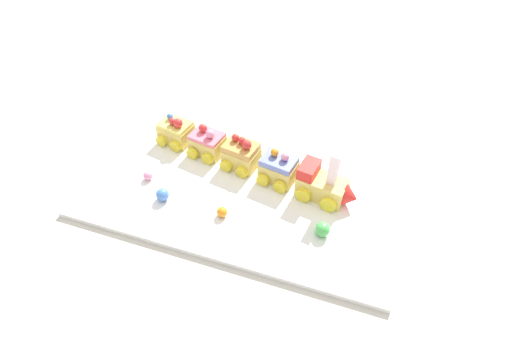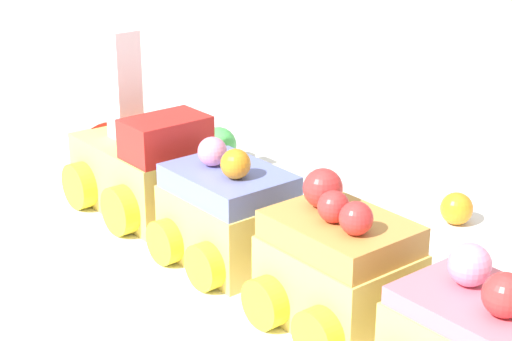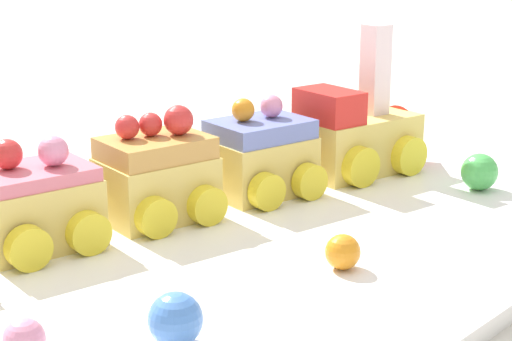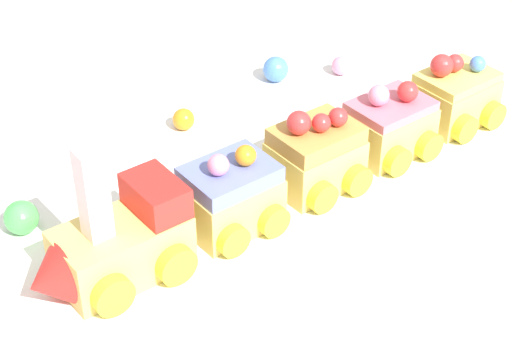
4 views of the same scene
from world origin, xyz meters
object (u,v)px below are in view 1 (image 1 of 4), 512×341
(gumball_blue, at_px, (163,195))
(gumball_pink, at_px, (148,176))
(cake_car_caramel, at_px, (241,155))
(cake_car_strawberry, at_px, (208,143))
(gumball_green, at_px, (323,229))
(cake_car_blueberry, at_px, (278,169))
(cake_train_locomotive, at_px, (326,186))
(cake_car_lemon, at_px, (176,131))
(gumball_orange, at_px, (222,212))

(gumball_blue, distance_m, gumball_pink, 0.07)
(cake_car_caramel, relative_size, gumball_pink, 4.22)
(cake_car_strawberry, distance_m, gumball_green, 0.33)
(gumball_pink, bearing_deg, cake_car_strawberry, 54.27)
(cake_car_blueberry, relative_size, gumball_blue, 3.18)
(gumball_green, bearing_deg, cake_car_strawberry, 153.51)
(cake_car_strawberry, bearing_deg, cake_train_locomotive, -0.01)
(cake_car_caramel, relative_size, gumball_blue, 3.18)
(cake_car_lemon, bearing_deg, gumball_pink, -80.30)
(gumball_blue, xyz_separation_m, gumball_pink, (-0.06, 0.04, -0.00))
(gumball_green, bearing_deg, gumball_pink, 176.12)
(cake_car_lemon, bearing_deg, cake_car_strawberry, 0.23)
(cake_car_strawberry, xyz_separation_m, cake_car_lemon, (-0.09, 0.02, 0.00))
(cake_train_locomotive, relative_size, gumball_green, 4.60)
(cake_car_lemon, xyz_separation_m, gumball_pink, (-0.00, -0.14, -0.02))
(cake_car_caramel, xyz_separation_m, gumball_green, (0.21, -0.13, -0.01))
(gumball_green, bearing_deg, cake_train_locomotive, 99.10)
(cake_car_strawberry, xyz_separation_m, gumball_green, (0.30, -0.15, -0.01))
(cake_car_lemon, height_order, gumball_pink, cake_car_lemon)
(cake_car_strawberry, relative_size, cake_car_lemon, 1.00)
(cake_car_blueberry, xyz_separation_m, cake_car_lemon, (-0.26, 0.05, -0.00))
(cake_train_locomotive, xyz_separation_m, gumball_pink, (-0.37, -0.07, -0.02))
(gumball_pink, bearing_deg, gumball_blue, -35.94)
(gumball_orange, bearing_deg, cake_car_caramel, 95.29)
(gumball_pink, bearing_deg, cake_train_locomotive, 10.97)
(cake_car_strawberry, bearing_deg, gumball_orange, -48.49)
(cake_car_strawberry, distance_m, gumball_blue, 0.17)
(gumball_blue, height_order, gumball_orange, gumball_blue)
(cake_train_locomotive, bearing_deg, cake_car_caramel, 179.97)
(cake_car_strawberry, height_order, gumball_green, cake_car_strawberry)
(gumball_blue, bearing_deg, gumball_orange, -0.87)
(gumball_green, height_order, gumball_pink, gumball_green)
(cake_car_strawberry, relative_size, gumball_orange, 4.04)
(cake_car_caramel, relative_size, cake_car_strawberry, 1.00)
(gumball_blue, xyz_separation_m, gumball_green, (0.33, 0.02, 0.00))
(cake_car_lemon, relative_size, gumball_green, 3.03)
(cake_car_caramel, height_order, gumball_orange, cake_car_caramel)
(cake_train_locomotive, bearing_deg, gumball_blue, -149.87)
(cake_train_locomotive, relative_size, cake_car_strawberry, 1.52)
(gumball_green, bearing_deg, cake_car_lemon, 156.97)
(cake_car_blueberry, xyz_separation_m, gumball_blue, (-0.21, -0.13, -0.01))
(cake_car_strawberry, distance_m, cake_car_lemon, 0.09)
(cake_car_strawberry, relative_size, gumball_green, 3.03)
(cake_car_lemon, relative_size, gumball_blue, 3.18)
(gumball_pink, bearing_deg, gumball_green, -3.88)
(cake_car_caramel, xyz_separation_m, gumball_pink, (-0.17, -0.11, -0.02))
(cake_train_locomotive, relative_size, gumball_orange, 6.13)
(cake_car_lemon, relative_size, gumball_orange, 4.04)
(cake_car_caramel, relative_size, gumball_green, 3.03)
(cake_train_locomotive, relative_size, gumball_pink, 6.41)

